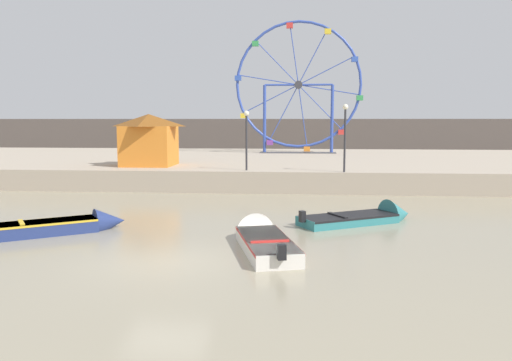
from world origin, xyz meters
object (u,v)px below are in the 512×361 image
carnival_booth_orange_canopy (149,139)px  promenade_lamp_near (246,131)px  ferris_wheel_blue_frame (298,87)px  motorboat_navy_blue (62,226)px  motorboat_teal_painted (370,217)px  motorboat_white_red_stripe (261,238)px  promenade_lamp_far (345,128)px

carnival_booth_orange_canopy → promenade_lamp_near: promenade_lamp_near is taller
ferris_wheel_blue_frame → carnival_booth_orange_canopy: size_ratio=3.27×
motorboat_navy_blue → motorboat_teal_painted: motorboat_teal_painted is taller
motorboat_teal_painted → carnival_booth_orange_canopy: size_ratio=1.47×
motorboat_navy_blue → motorboat_white_red_stripe: bearing=-43.4°
motorboat_white_red_stripe → motorboat_navy_blue: 7.76m
motorboat_teal_painted → motorboat_navy_blue: bearing=165.0°
motorboat_teal_painted → promenade_lamp_far: bearing=63.1°
promenade_lamp_near → promenade_lamp_far: bearing=-5.5°
motorboat_white_red_stripe → promenade_lamp_near: (-1.87, 13.13, 3.37)m
promenade_lamp_far → promenade_lamp_near: bearing=174.5°
motorboat_teal_painted → promenade_lamp_far: (-0.43, 8.17, 3.61)m
motorboat_navy_blue → carnival_booth_orange_canopy: 14.84m
motorboat_white_red_stripe → promenade_lamp_near: size_ratio=1.55×
motorboat_white_red_stripe → carnival_booth_orange_canopy: carnival_booth_orange_canopy is taller
motorboat_navy_blue → promenade_lamp_near: bearing=29.7°
motorboat_teal_painted → carnival_booth_orange_canopy: bearing=108.6°
motorboat_white_red_stripe → promenade_lamp_near: 13.68m
promenade_lamp_near → motorboat_navy_blue: bearing=-115.9°
ferris_wheel_blue_frame → promenade_lamp_far: (2.76, -16.92, -3.36)m
motorboat_navy_blue → carnival_booth_orange_canopy: bearing=59.2°
carnival_booth_orange_canopy → promenade_lamp_far: size_ratio=0.92×
ferris_wheel_blue_frame → promenade_lamp_far: size_ratio=3.03×
motorboat_teal_painted → promenade_lamp_far: 8.95m
ferris_wheel_blue_frame → motorboat_teal_painted: bearing=-82.7°
promenade_lamp_near → ferris_wheel_blue_frame: bearing=79.7°
promenade_lamp_far → carnival_booth_orange_canopy: bearing=165.6°
motorboat_white_red_stripe → ferris_wheel_blue_frame: (1.09, 29.49, 6.93)m
motorboat_navy_blue → ferris_wheel_blue_frame: bearing=38.4°
motorboat_teal_painted → promenade_lamp_near: size_ratio=1.49×
motorboat_white_red_stripe → motorboat_navy_blue: motorboat_white_red_stripe is taller
carnival_booth_orange_canopy → promenade_lamp_far: bearing=-15.1°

